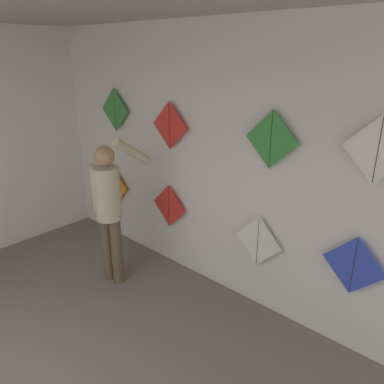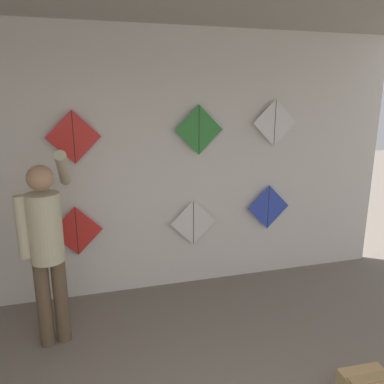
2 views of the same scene
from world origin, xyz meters
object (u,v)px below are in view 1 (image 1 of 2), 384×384
(kite_1, at_px, (169,206))
(kite_7, at_px, (378,150))
(kite_0, at_px, (115,185))
(kite_3, at_px, (354,266))
(shopkeeper, at_px, (109,203))
(kite_6, at_px, (271,140))
(kite_5, at_px, (170,126))
(kite_2, at_px, (258,241))
(kite_4, at_px, (115,110))

(kite_1, relative_size, kite_7, 1.00)
(kite_0, height_order, kite_3, kite_3)
(shopkeeper, relative_size, kite_6, 3.23)
(kite_3, relative_size, kite_5, 1.00)
(kite_1, bearing_deg, kite_2, 0.00)
(kite_5, xyz_separation_m, kite_7, (2.15, 0.00, 0.10))
(kite_1, relative_size, kite_2, 1.00)
(kite_1, distance_m, kite_6, 1.65)
(kite_0, bearing_deg, shopkeeper, -38.98)
(shopkeeper, relative_size, kite_1, 3.23)
(kite_0, relative_size, kite_2, 1.00)
(kite_1, height_order, kite_7, kite_7)
(kite_2, xyz_separation_m, kite_5, (-1.21, 0.00, 0.98))
(kite_4, relative_size, kite_7, 1.00)
(kite_0, height_order, kite_2, kite_0)
(kite_1, height_order, kite_6, kite_6)
(kite_1, distance_m, kite_5, 0.96)
(kite_7, bearing_deg, kite_3, 180.00)
(kite_0, bearing_deg, kite_1, 0.00)
(kite_2, xyz_separation_m, kite_7, (0.94, 0.00, 1.08))
(kite_1, relative_size, kite_4, 1.00)
(kite_0, distance_m, kite_1, 1.06)
(kite_4, bearing_deg, kite_6, 0.00)
(kite_0, relative_size, kite_7, 1.00)
(kite_0, relative_size, kite_6, 1.00)
(kite_0, distance_m, kite_7, 3.42)
(shopkeeper, height_order, kite_1, shopkeeper)
(kite_1, bearing_deg, shopkeeper, -107.25)
(kite_6, bearing_deg, kite_5, 180.00)
(shopkeeper, bearing_deg, kite_4, 125.68)
(kite_1, height_order, kite_3, kite_3)
(kite_2, bearing_deg, kite_3, 0.00)
(kite_3, xyz_separation_m, kite_4, (-3.09, 0.00, 0.95))
(kite_0, height_order, kite_6, kite_6)
(kite_0, relative_size, kite_5, 1.00)
(shopkeeper, height_order, kite_4, kite_4)
(kite_5, bearing_deg, kite_0, 180.00)
(kite_3, bearing_deg, shopkeeper, -163.88)
(kite_3, relative_size, kite_4, 1.00)
(kite_2, distance_m, kite_5, 1.56)
(shopkeeper, bearing_deg, kite_5, 58.93)
(kite_6, height_order, kite_7, kite_7)
(shopkeeper, distance_m, kite_4, 1.31)
(kite_0, bearing_deg, kite_4, 0.00)
(kite_0, distance_m, kite_2, 2.31)
(kite_0, distance_m, kite_4, 1.04)
(kite_4, distance_m, kite_6, 2.24)
(kite_0, height_order, kite_5, kite_5)
(kite_5, relative_size, kite_6, 1.00)
(kite_1, bearing_deg, kite_7, 0.00)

